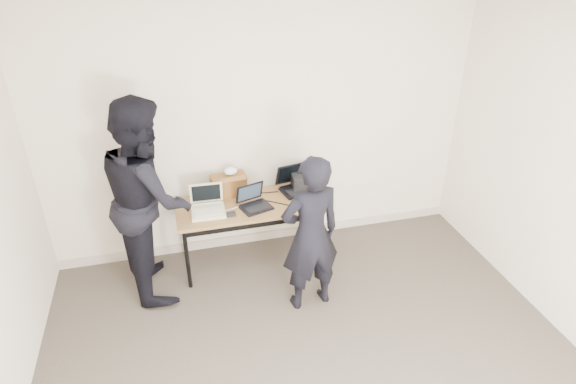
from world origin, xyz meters
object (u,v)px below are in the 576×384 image
object	(u,v)px
laptop_center	(254,202)
person_observer	(148,198)
equipment_box	(305,182)
laptop_right	(296,184)
desk	(251,209)
person_typist	(311,235)
leather_satchel	(229,185)
laptop_beige	(208,207)

from	to	relation	value
laptop_center	person_observer	distance (m)	1.02
laptop_center	equipment_box	xyz separation A→B (m)	(0.60, 0.24, 0.03)
laptop_right	equipment_box	distance (m)	0.09
desk	person_typist	world-z (taller)	person_typist
laptop_right	leather_satchel	distance (m)	0.72
desk	equipment_box	xyz separation A→B (m)	(0.63, 0.19, 0.14)
person_typist	person_observer	size ratio (longest dim) A/B	0.79
laptop_beige	person_typist	size ratio (longest dim) A/B	0.22
laptop_beige	laptop_right	size ratio (longest dim) A/B	0.80
desk	laptop_right	size ratio (longest dim) A/B	3.56
equipment_box	laptop_right	bearing A→B (deg)	-179.51
laptop_right	leather_satchel	world-z (taller)	laptop_right
laptop_beige	leather_satchel	xyz separation A→B (m)	(0.25, 0.26, 0.07)
leather_satchel	equipment_box	world-z (taller)	leather_satchel
laptop_right	person_observer	size ratio (longest dim) A/B	0.22
laptop_beige	equipment_box	world-z (taller)	laptop_beige
desk	equipment_box	world-z (taller)	equipment_box
desk	laptop_right	xyz separation A→B (m)	(0.54, 0.19, 0.12)
laptop_right	person_observer	bearing A→B (deg)	178.51
laptop_right	person_typist	xyz separation A→B (m)	(-0.13, -0.95, -0.00)
person_observer	leather_satchel	bearing A→B (deg)	-76.50
laptop_beige	person_observer	bearing A→B (deg)	-172.71
laptop_beige	equipment_box	bearing A→B (deg)	14.13
laptop_center	leather_satchel	xyz separation A→B (m)	(-0.21, 0.28, 0.08)
person_observer	laptop_beige	bearing A→B (deg)	-92.76
equipment_box	person_typist	size ratio (longest dim) A/B	0.17
laptop_beige	laptop_center	distance (m)	0.46
leather_satchel	laptop_right	bearing A→B (deg)	-8.69
equipment_box	person_typist	distance (m)	0.98
laptop_right	person_observer	distance (m)	1.55
laptop_right	equipment_box	xyz separation A→B (m)	(0.09, 0.00, 0.02)
desk	person_observer	size ratio (longest dim) A/B	0.77
person_typist	person_observer	bearing A→B (deg)	-34.28
equipment_box	desk	bearing A→B (deg)	-163.06
laptop_center	person_observer	world-z (taller)	person_observer
person_typist	leather_satchel	bearing A→B (deg)	-67.49
equipment_box	person_typist	bearing A→B (deg)	-103.16
laptop_center	equipment_box	bearing A→B (deg)	4.73
laptop_beige	leather_satchel	world-z (taller)	laptop_beige
desk	leather_satchel	world-z (taller)	leather_satchel
laptop_beige	equipment_box	distance (m)	1.08
desk	equipment_box	bearing A→B (deg)	16.69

